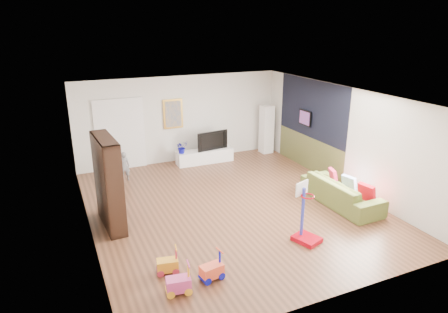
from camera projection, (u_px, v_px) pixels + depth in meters
name	position (u px, v px, depth m)	size (l,w,h in m)	color
floor	(231.00, 206.00, 9.71)	(6.50, 7.50, 0.00)	brown
ceiling	(231.00, 96.00, 8.84)	(6.50, 7.50, 0.00)	white
wall_back	(181.00, 119.00, 12.52)	(6.50, 0.00, 2.70)	silver
wall_front	(336.00, 225.00, 6.04)	(6.50, 0.00, 2.70)	silver
wall_left	(85.00, 174.00, 8.02)	(0.00, 7.50, 2.70)	beige
wall_right	(342.00, 138.00, 10.53)	(0.00, 7.50, 2.70)	silver
navy_accent	(312.00, 109.00, 11.58)	(0.01, 3.20, 1.70)	black
olive_wainscot	(308.00, 153.00, 12.01)	(0.01, 3.20, 1.00)	brown
doorway	(120.00, 135.00, 11.85)	(1.45, 0.06, 2.10)	white
painting_back	(173.00, 114.00, 12.32)	(0.62, 0.06, 0.92)	gold
artwork_right	(305.00, 118.00, 11.82)	(0.04, 0.56, 0.46)	#7F3F8C
media_console	(205.00, 156.00, 12.64)	(1.80, 0.45, 0.42)	white
tall_cabinet	(266.00, 129.00, 13.45)	(0.38, 0.38, 1.62)	white
bookshelf	(108.00, 183.00, 8.50)	(0.36, 1.37, 2.01)	#301C12
sofa	(341.00, 192.00, 9.73)	(2.18, 0.85, 0.64)	#5B692A
basketball_hoop	(309.00, 213.00, 7.96)	(0.43, 0.53, 1.26)	#AB0313
ride_on_yellow	(167.00, 261.00, 7.06)	(0.37, 0.23, 0.50)	orange
ride_on_orange	(212.00, 266.00, 6.88)	(0.39, 0.24, 0.53)	#FF5735
ride_on_pink	(178.00, 279.00, 6.52)	(0.40, 0.25, 0.54)	#D7408D
child	(124.00, 166.00, 11.14)	(0.31, 0.20, 0.84)	slate
tv	(211.00, 140.00, 12.56)	(1.04, 0.14, 0.60)	black
vase_plant	(182.00, 147.00, 12.19)	(0.35, 0.30, 0.39)	#0E0D95
pillow_left	(367.00, 192.00, 9.25)	(0.11, 0.41, 0.41)	#BD0817
pillow_center	(349.00, 183.00, 9.79)	(0.10, 0.37, 0.37)	silver
pillow_right	(333.00, 175.00, 10.26)	(0.09, 0.34, 0.34)	#B61D41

